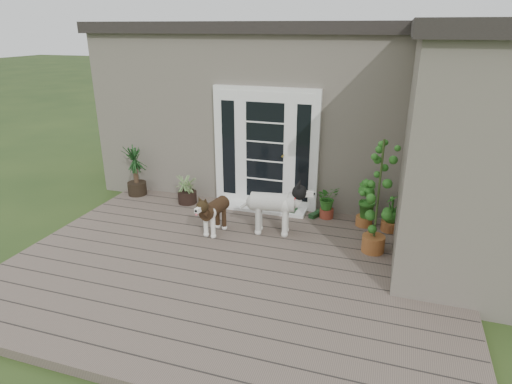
% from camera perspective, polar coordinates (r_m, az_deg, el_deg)
% --- Properties ---
extents(deck, '(6.20, 4.60, 0.12)m').
position_cam_1_polar(deck, '(6.16, -3.03, -9.97)').
color(deck, '#6B5B4C').
rests_on(deck, ground).
extents(house_main, '(7.40, 4.00, 3.10)m').
position_cam_1_polar(house_main, '(9.52, 6.07, 10.70)').
color(house_main, '#665E54').
rests_on(house_main, ground).
extents(roof_main, '(7.60, 4.20, 0.20)m').
position_cam_1_polar(roof_main, '(9.38, 6.47, 20.67)').
color(roof_main, '#2D2826').
rests_on(roof_main, house_main).
extents(house_wing, '(1.60, 2.40, 3.10)m').
position_cam_1_polar(house_wing, '(6.33, 26.09, 3.44)').
color(house_wing, '#665E54').
rests_on(house_wing, ground).
extents(roof_wing, '(1.80, 2.60, 0.20)m').
position_cam_1_polar(roof_wing, '(6.10, 28.65, 18.35)').
color(roof_wing, '#2D2826').
rests_on(roof_wing, house_wing).
extents(door_unit, '(1.90, 0.14, 2.15)m').
position_cam_1_polar(door_unit, '(7.71, 1.25, 5.67)').
color(door_unit, white).
rests_on(door_unit, deck).
extents(door_step, '(1.60, 0.40, 0.05)m').
position_cam_1_polar(door_step, '(7.87, 0.77, -2.09)').
color(door_step, white).
rests_on(door_step, deck).
extents(brindle_dog, '(0.43, 0.79, 0.62)m').
position_cam_1_polar(brindle_dog, '(6.91, -5.43, -2.99)').
color(brindle_dog, '#3C2616').
rests_on(brindle_dog, deck).
extents(white_dog, '(0.98, 0.53, 0.77)m').
position_cam_1_polar(white_dog, '(6.85, 2.19, -2.44)').
color(white_dog, white).
rests_on(white_dog, deck).
extents(spider_plant, '(0.61, 0.61, 0.61)m').
position_cam_1_polar(spider_plant, '(8.15, -9.05, 0.58)').
color(spider_plant, '#9AAF6B').
rests_on(spider_plant, deck).
extents(yucca, '(0.84, 0.84, 0.99)m').
position_cam_1_polar(yucca, '(8.72, -15.54, 2.75)').
color(yucca, black).
rests_on(yucca, deck).
extents(herb_a, '(0.53, 0.53, 0.48)m').
position_cam_1_polar(herb_a, '(7.55, 9.30, -1.63)').
color(herb_a, '#17511B').
rests_on(herb_a, deck).
extents(herb_b, '(0.53, 0.53, 0.56)m').
position_cam_1_polar(herb_b, '(7.37, 14.09, -2.27)').
color(herb_b, '#1A5718').
rests_on(herb_b, deck).
extents(herb_c, '(0.38, 0.38, 0.48)m').
position_cam_1_polar(herb_c, '(7.31, 17.32, -3.11)').
color(herb_c, '#285618').
rests_on(herb_c, deck).
extents(sapling, '(0.62, 0.62, 1.75)m').
position_cam_1_polar(sapling, '(6.33, 15.74, -0.48)').
color(sapling, '#23621C').
rests_on(sapling, deck).
extents(clog_left, '(0.14, 0.28, 0.08)m').
position_cam_1_polar(clog_left, '(7.73, 4.94, -2.49)').
color(clog_left, black).
rests_on(clog_left, deck).
extents(clog_right, '(0.27, 0.34, 0.09)m').
position_cam_1_polar(clog_right, '(7.63, 7.83, -2.88)').
color(clog_right, '#163719').
rests_on(clog_right, deck).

